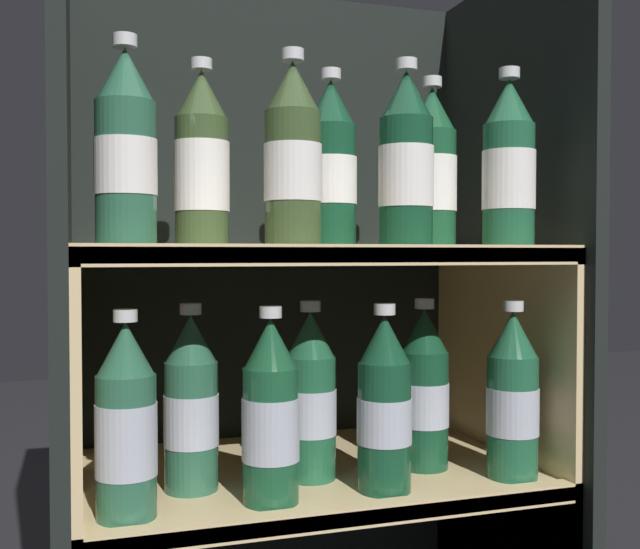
{
  "coord_description": "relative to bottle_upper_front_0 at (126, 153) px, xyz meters",
  "views": [
    {
      "loc": [
        -0.31,
        -0.81,
        0.61
      ],
      "look_at": [
        0.0,
        0.14,
        0.58
      ],
      "focal_mm": 42.0,
      "sensor_mm": 36.0,
      "label": 1
    }
  ],
  "objects": [
    {
      "name": "bottle_lower_back_1",
      "position": [
        0.24,
        0.08,
        -0.31
      ],
      "size": [
        0.07,
        0.07,
        0.24
      ],
      "color": "#1E5638",
      "rests_on": "shelf_lower"
    },
    {
      "name": "fridge_side_right",
      "position": [
        0.58,
        0.13,
        -0.21
      ],
      "size": [
        0.02,
        0.43,
        1.04
      ],
      "primitive_type": "cube",
      "color": "black",
      "rests_on": "ground_plane"
    },
    {
      "name": "bottle_upper_front_0",
      "position": [
        0.0,
        0.0,
        0.0
      ],
      "size": [
        0.07,
        0.07,
        0.24
      ],
      "color": "#285B42",
      "rests_on": "shelf_upper"
    },
    {
      "name": "bottle_upper_back_2",
      "position": [
        0.42,
        0.08,
        -0.0
      ],
      "size": [
        0.07,
        0.07,
        0.24
      ],
      "color": "#194C2D",
      "rests_on": "shelf_upper"
    },
    {
      "name": "bottle_lower_front_2",
      "position": [
        0.32,
        0.0,
        -0.31
      ],
      "size": [
        0.07,
        0.07,
        0.24
      ],
      "color": "#144228",
      "rests_on": "shelf_lower"
    },
    {
      "name": "bottle_upper_front_3",
      "position": [
        0.49,
        0.0,
        -0.0
      ],
      "size": [
        0.07,
        0.07,
        0.24
      ],
      "color": "#1E5638",
      "rests_on": "shelf_upper"
    },
    {
      "name": "bottle_lower_front_1",
      "position": [
        0.17,
        0.0,
        -0.31
      ],
      "size": [
        0.07,
        0.07,
        0.24
      ],
      "color": "#194C2D",
      "rests_on": "shelf_lower"
    },
    {
      "name": "shelf_lower",
      "position": [
        0.25,
        0.12,
        -0.48
      ],
      "size": [
        0.63,
        0.39,
        0.31
      ],
      "color": "#DBBC84",
      "rests_on": "ground_plane"
    },
    {
      "name": "shelf_upper",
      "position": [
        0.25,
        0.13,
        -0.28
      ],
      "size": [
        0.63,
        0.39,
        0.62
      ],
      "color": "#DBBC84",
      "rests_on": "ground_plane"
    },
    {
      "name": "bottle_lower_front_3",
      "position": [
        0.5,
        0.0,
        -0.31
      ],
      "size": [
        0.07,
        0.07,
        0.24
      ],
      "color": "#1E5638",
      "rests_on": "shelf_lower"
    },
    {
      "name": "fridge_side_left",
      "position": [
        -0.07,
        0.13,
        -0.21
      ],
      "size": [
        0.02,
        0.43,
        1.04
      ],
      "primitive_type": "cube",
      "color": "black",
      "rests_on": "ground_plane"
    },
    {
      "name": "bottle_upper_front_1",
      "position": [
        0.2,
        0.0,
        -0.0
      ],
      "size": [
        0.07,
        0.07,
        0.24
      ],
      "color": "#384C28",
      "rests_on": "shelf_upper"
    },
    {
      "name": "fridge_back_wall",
      "position": [
        0.25,
        0.34,
        -0.21
      ],
      "size": [
        0.67,
        0.02,
        1.04
      ],
      "primitive_type": "cube",
      "color": "black",
      "rests_on": "ground_plane"
    },
    {
      "name": "bottle_upper_front_2",
      "position": [
        0.35,
        0.0,
        -0.0
      ],
      "size": [
        0.07,
        0.07,
        0.24
      ],
      "color": "#144228",
      "rests_on": "shelf_upper"
    },
    {
      "name": "bottle_lower_back_0",
      "position": [
        0.08,
        0.08,
        -0.31
      ],
      "size": [
        0.07,
        0.07,
        0.24
      ],
      "color": "#285B42",
      "rests_on": "shelf_lower"
    },
    {
      "name": "bottle_lower_front_0",
      "position": [
        -0.0,
        0.0,
        -0.31
      ],
      "size": [
        0.07,
        0.07,
        0.24
      ],
      "color": "#285B42",
      "rests_on": "shelf_lower"
    },
    {
      "name": "bottle_lower_back_2",
      "position": [
        0.41,
        0.08,
        -0.31
      ],
      "size": [
        0.07,
        0.07,
        0.24
      ],
      "color": "#144228",
      "rests_on": "shelf_lower"
    },
    {
      "name": "bottle_upper_back_0",
      "position": [
        0.1,
        0.08,
        -0.0
      ],
      "size": [
        0.07,
        0.07,
        0.24
      ],
      "color": "#384C28",
      "rests_on": "shelf_upper"
    },
    {
      "name": "bottle_upper_back_1",
      "position": [
        0.27,
        0.08,
        0.0
      ],
      "size": [
        0.07,
        0.07,
        0.24
      ],
      "color": "#144228",
      "rests_on": "shelf_upper"
    }
  ]
}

